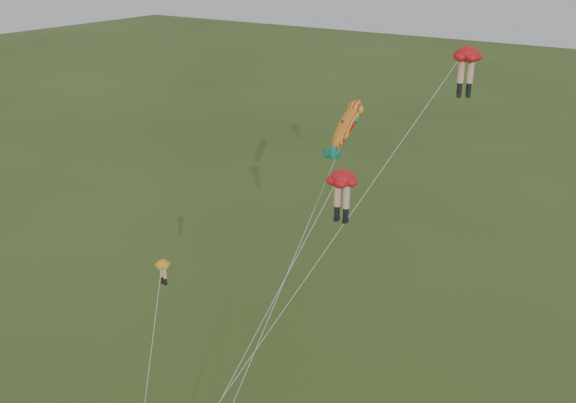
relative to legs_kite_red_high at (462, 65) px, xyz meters
The scene contains 4 objects.
legs_kite_red_high is the anchor object (origin of this frame).
legs_kite_red_mid 9.62m from the legs_kite_red_high, 102.24° to the right, with size 5.79×7.53×15.37m.
legs_kite_yellow 18.46m from the legs_kite_red_high, 138.70° to the right, with size 3.53×6.47×8.85m.
fish_kite 6.32m from the legs_kite_red_high, 151.43° to the right, with size 1.51×13.94×16.88m.
Camera 1 is at (17.31, -18.10, 24.17)m, focal length 40.00 mm.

